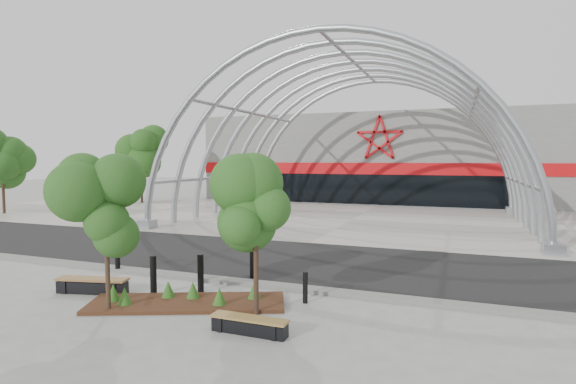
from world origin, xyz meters
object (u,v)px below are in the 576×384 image
bench_1 (249,326)px  street_tree_1 (256,209)px  bollard_2 (153,275)px  bench_0 (92,286)px  street_tree_0 (106,209)px

bench_1 → street_tree_1: bearing=107.7°
bench_1 → bollard_2: bearing=157.1°
bench_0 → bench_1: 5.73m
bollard_2 → bench_0: bearing=-165.4°
street_tree_1 → bench_0: bearing=-179.6°
street_tree_1 → bench_1: street_tree_1 is taller
street_tree_1 → bench_1: 2.78m
bench_0 → street_tree_1: bearing=0.4°
street_tree_1 → bench_0: (-5.24, -0.03, -2.46)m
street_tree_0 → bench_1: street_tree_0 is taller
street_tree_1 → street_tree_0: bearing=-162.0°
bollard_2 → bench_1: bearing=-22.9°
street_tree_0 → bollard_2: size_ratio=3.23×
street_tree_0 → bench_0: 3.16m
street_tree_0 → street_tree_1: bearing=18.0°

